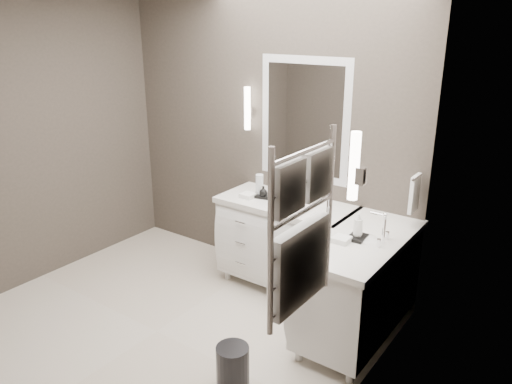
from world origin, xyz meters
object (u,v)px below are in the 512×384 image
Objects in this scene: towel_ladder at (301,237)px; waste_bin at (233,367)px; vanity_right at (359,281)px; vanity_back at (286,239)px.

waste_bin is at bearing 158.43° from towel_ladder.
vanity_right is at bearing 67.83° from waste_bin.
vanity_right is 1.17m from waste_bin.
towel_ladder is (0.23, -1.30, 0.91)m from vanity_right.
waste_bin is (0.45, -1.37, -0.33)m from vanity_back.
towel_ladder reaches higher than waste_bin.
towel_ladder is 1.42m from waste_bin.
vanity_right is at bearing -20.38° from vanity_back.
vanity_back and vanity_right have the same top height.
vanity_back is 1.38× the size of towel_ladder.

